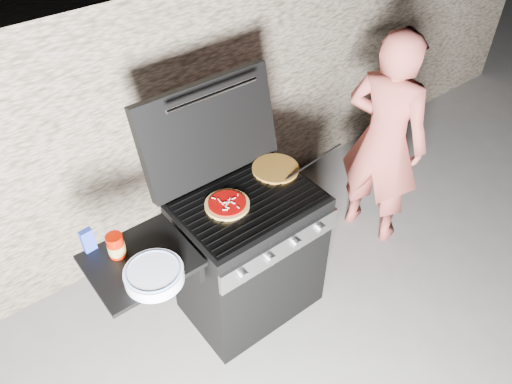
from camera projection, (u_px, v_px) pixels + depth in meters
ground at (250, 301)px, 3.34m from camera, size 50.00×50.00×0.00m
stone_wall at (155, 119)px, 3.36m from camera, size 8.00×0.35×1.80m
gas_grill at (216, 276)px, 2.92m from camera, size 1.34×0.79×0.91m
pizza_topped at (227, 204)px, 2.70m from camera, size 0.30×0.30×0.03m
pizza_plain at (276, 168)px, 2.94m from camera, size 0.35×0.35×0.01m
sauce_jar at (116, 245)px, 2.41m from camera, size 0.10×0.10×0.13m
blue_carton at (88, 240)px, 2.44m from camera, size 0.06×0.04×0.13m
plate_stack at (154, 275)px, 2.32m from camera, size 0.29×0.29×0.06m
person at (384, 141)px, 3.35m from camera, size 0.52×0.66×1.60m
tongs at (312, 162)px, 2.92m from camera, size 0.44×0.03×0.09m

